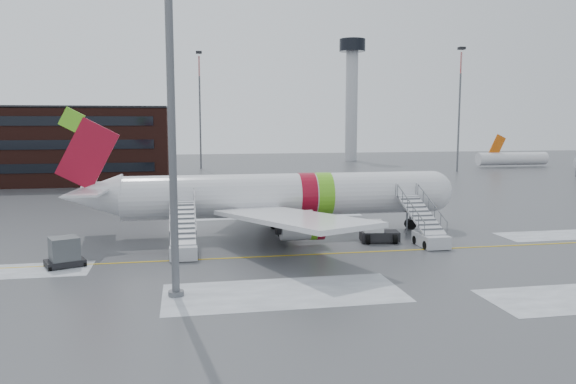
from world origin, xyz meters
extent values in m
plane|color=#494C4F|center=(0.00, 0.00, 0.00)|extent=(260.00, 260.00, 0.00)
cylinder|color=silver|center=(-2.91, 7.24, 3.50)|extent=(28.00, 3.80, 3.80)
sphere|color=silver|center=(11.09, 7.24, 3.50)|extent=(3.80, 3.80, 3.80)
cube|color=black|center=(12.14, 7.24, 4.00)|extent=(1.09, 1.60, 0.97)
cone|color=silver|center=(-19.31, 7.24, 3.75)|extent=(5.20, 3.72, 3.72)
cube|color=maroon|center=(-19.41, 7.24, 7.30)|extent=(5.27, 0.30, 6.09)
cube|color=#68C71F|center=(-20.51, 7.24, 10.10)|extent=(2.16, 0.26, 2.16)
cube|color=silver|center=(-19.11, 9.84, 4.40)|extent=(3.07, 4.85, 0.18)
cube|color=silver|center=(-19.11, 4.64, 4.40)|extent=(3.07, 4.85, 0.18)
cube|color=silver|center=(-3.91, 15.74, 2.90)|extent=(10.72, 15.97, 1.13)
cube|color=silver|center=(-3.91, -1.26, 2.90)|extent=(10.72, 15.97, 1.13)
cylinder|color=silver|center=(-2.41, 12.44, 1.55)|extent=(3.40, 2.10, 2.10)
cylinder|color=silver|center=(-2.41, 2.04, 1.55)|extent=(3.40, 2.10, 2.10)
cylinder|color=#595B60|center=(9.09, 7.24, 0.90)|extent=(0.20, 0.20, 1.80)
cylinder|color=black|center=(9.09, 7.24, 0.45)|extent=(0.90, 0.56, 0.90)
cylinder|color=black|center=(-3.41, 9.64, 0.45)|extent=(0.90, 0.56, 0.90)
cylinder|color=black|center=(-3.41, 4.84, 0.45)|extent=(0.90, 0.56, 0.90)
cube|color=#BABDC2|center=(7.79, -0.06, 0.55)|extent=(2.00, 3.20, 1.00)
cube|color=#BABDC2|center=(7.79, 2.04, 2.23)|extent=(1.90, 5.87, 2.52)
cube|color=#BABDC2|center=(7.79, 5.34, 3.40)|extent=(1.90, 1.40, 0.15)
cylinder|color=#595B60|center=(7.79, 4.94, 1.70)|extent=(0.16, 0.16, 3.40)
cylinder|color=black|center=(6.89, -1.06, 0.35)|extent=(0.25, 0.70, 0.70)
cylinder|color=black|center=(8.69, 0.94, 0.35)|extent=(0.25, 0.70, 0.70)
cube|color=#B7BABF|center=(-11.77, -0.06, 0.55)|extent=(2.00, 3.20, 1.00)
cube|color=#B7BABF|center=(-11.77, 2.04, 2.23)|extent=(1.90, 5.87, 2.52)
cube|color=#B7BABF|center=(-11.77, 5.34, 3.40)|extent=(1.90, 1.40, 0.15)
cylinder|color=#595B60|center=(-11.77, 4.94, 1.70)|extent=(0.16, 0.16, 3.40)
cylinder|color=black|center=(-12.67, -1.06, 0.35)|extent=(0.25, 0.70, 0.70)
cylinder|color=black|center=(-10.87, 0.94, 0.35)|extent=(0.25, 0.70, 0.70)
cube|color=black|center=(4.31, 2.34, 0.51)|extent=(3.38, 2.16, 0.79)
cube|color=silver|center=(3.75, 2.43, 1.30)|extent=(1.80, 1.80, 1.01)
cube|color=black|center=(3.75, 2.43, 1.69)|extent=(1.56, 1.66, 0.17)
cylinder|color=black|center=(3.07, 1.74, 0.39)|extent=(0.46, 0.83, 0.79)
cylinder|color=black|center=(5.30, 1.38, 0.39)|extent=(0.46, 0.83, 0.79)
cylinder|color=black|center=(3.32, 3.29, 0.39)|extent=(0.46, 0.83, 0.79)
cylinder|color=black|center=(5.54, 2.94, 0.39)|extent=(0.46, 0.83, 0.79)
cube|color=black|center=(-19.85, -1.24, 0.29)|extent=(3.02, 2.65, 0.40)
cube|color=#515457|center=(-19.85, -1.24, 1.20)|extent=(2.35, 2.28, 1.71)
cylinder|color=black|center=(-20.99, -2.04, 0.17)|extent=(0.32, 0.40, 0.34)
cylinder|color=black|center=(-18.71, -0.44, 0.17)|extent=(0.32, 0.40, 0.34)
cylinder|color=#595B60|center=(-12.20, -9.38, 11.33)|extent=(0.44, 0.44, 22.65)
cylinder|color=#595B60|center=(-12.20, -9.38, 0.15)|extent=(0.90, 0.90, 0.30)
cylinder|color=#B2B5BA|center=(30.00, 95.00, 14.00)|extent=(3.00, 3.00, 28.00)
cylinder|color=black|center=(30.00, 95.00, 28.50)|extent=(6.40, 6.40, 3.00)
cylinder|color=#595B60|center=(42.00, 62.00, 9.60)|extent=(0.36, 0.36, 19.20)
cylinder|color=#CC7272|center=(42.00, 62.00, 21.12)|extent=(0.32, 0.32, 4.32)
cube|color=black|center=(42.00, 62.00, 24.00)|extent=(1.20, 1.20, 0.50)
cylinder|color=#595B60|center=(-8.00, 78.00, 9.60)|extent=(0.36, 0.36, 19.20)
cylinder|color=#CC7272|center=(-8.00, 78.00, 21.12)|extent=(0.32, 0.32, 4.32)
cube|color=black|center=(-8.00, 78.00, 24.00)|extent=(1.20, 1.20, 0.50)
camera|label=1|loc=(-11.60, -41.35, 10.03)|focal=35.00mm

